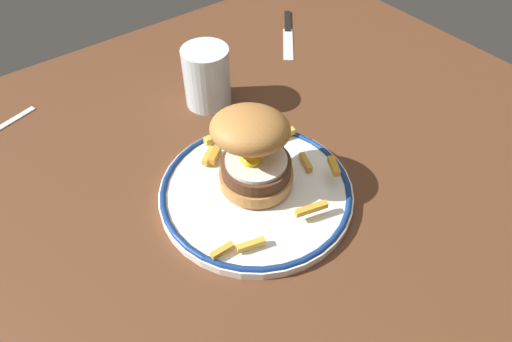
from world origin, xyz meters
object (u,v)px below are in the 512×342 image
object	(u,v)px
water_glass	(207,80)
knife	(288,30)
dinner_plate	(256,191)
burger	(253,148)

from	to	relation	value
water_glass	knife	xyz separation A→B (cm)	(24.53, 9.46, -3.96)
dinner_plate	burger	bearing A→B (deg)	66.52
burger	dinner_plate	bearing A→B (deg)	-113.48
burger	water_glass	xyz separation A→B (cm)	(5.43, 18.94, -2.85)
knife	water_glass	bearing A→B (deg)	-158.91
water_glass	knife	distance (cm)	26.59
burger	knife	distance (cm)	41.84
burger	knife	bearing A→B (deg)	43.47
water_glass	knife	size ratio (longest dim) A/B	0.64
dinner_plate	water_glass	xyz separation A→B (cm)	(6.06, 20.39, 3.39)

